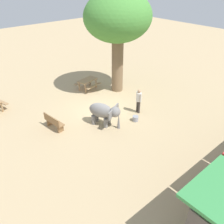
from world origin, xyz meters
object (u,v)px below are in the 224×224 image
person_handler (139,99)px  wooden_bench (54,122)px  feed_bucket (135,118)px  picnic_table_near (88,82)px  shade_tree_main (118,19)px  elephant (104,112)px

person_handler → wooden_bench: bearing=-9.4°
wooden_bench → feed_bucket: size_ratio=4.00×
person_handler → picnic_table_near: person_handler is taller
person_handler → wooden_bench: person_handler is taller
person_handler → picnic_table_near: bearing=-74.2°
person_handler → shade_tree_main: bearing=-98.8°
picnic_table_near → shade_tree_main: bearing=-55.5°
picnic_table_near → feed_bucket: size_ratio=4.90×
elephant → person_handler: bearing=57.3°
wooden_bench → picnic_table_near: bearing=116.6°
shade_tree_main → feed_bucket: (2.06, 3.96, -4.98)m
wooden_bench → feed_bucket: wooden_bench is taller
shade_tree_main → person_handler: bearing=70.2°
elephant → wooden_bench: size_ratio=1.34×
elephant → feed_bucket: (-1.68, 0.93, -0.71)m
elephant → wooden_bench: (2.46, -1.53, -0.40)m
wooden_bench → picnic_table_near: (-4.58, -3.07, 0.12)m
elephant → feed_bucket: size_ratio=5.35×
picnic_table_near → person_handler: bearing=-96.7°
wooden_bench → picnic_table_near: 5.51m
picnic_table_near → feed_bucket: (0.44, 5.53, -0.43)m
wooden_bench → feed_bucket: (-4.14, 2.46, -0.31)m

